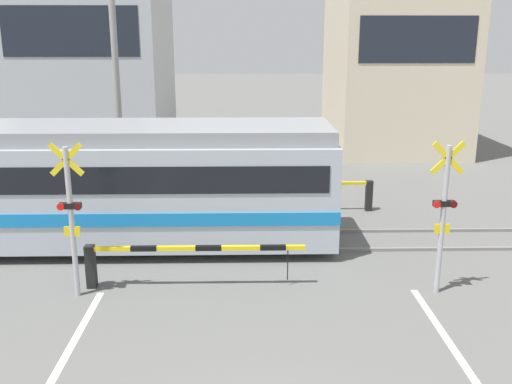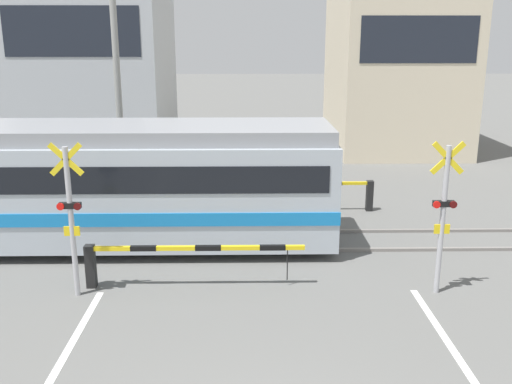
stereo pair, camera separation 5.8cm
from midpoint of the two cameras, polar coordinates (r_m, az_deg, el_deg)
The scene contains 11 objects.
rail_track_near at distance 14.40m, azimuth 0.11°, elevation -5.86°, with size 50.00×0.10×0.08m.
rail_track_far at distance 15.75m, azimuth 0.01°, elevation -3.98°, with size 50.00×0.10×0.08m.
commuter_train at distance 15.36m, azimuth -19.13°, elevation 1.00°, with size 14.05×3.03×3.12m.
crossing_barrier_near at distance 12.42m, azimuth -9.83°, elevation -6.28°, with size 4.69×0.20×0.95m.
crossing_barrier_far at distance 17.67m, azimuth 6.95°, elevation 0.34°, with size 4.69×0.20×0.95m.
crossing_signal_left at distance 12.07m, azimuth -17.92°, elevation -2.05°, with size 0.68×0.15×3.24m.
crossing_signal_right at distance 12.23m, azimuth 18.34°, elevation -1.87°, with size 0.68×0.15×3.24m.
pedestrian at distance 20.49m, azimuth -3.76°, elevation 3.18°, with size 0.38×0.22×1.66m.
building_left_of_street at distance 28.07m, azimuth -15.73°, elevation 14.13°, with size 6.49×7.13×9.89m.
building_right_of_street at distance 28.11m, azimuth 13.91°, elevation 13.66°, with size 5.69×7.13×9.31m.
utility_pole_streetside at distance 19.93m, azimuth -13.61°, elevation 10.82°, with size 0.22×0.22×7.67m.
Camera 2 is at (-0.23, -5.21, 5.23)m, focal length 40.00 mm.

